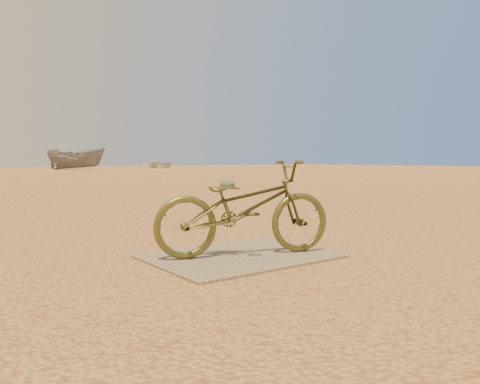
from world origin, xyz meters
TOP-DOWN VIEW (x-y plane):
  - ground at (0.00, 0.00)m, footprint 120.00×120.00m
  - plywood_board at (-0.43, 0.57)m, footprint 1.67×1.24m
  - bicycle at (-0.38, 0.57)m, footprint 1.83×1.12m
  - boat_mid_right at (10.66, 41.24)m, footprint 5.53×4.26m
  - boat_far_right at (20.54, 43.58)m, footprint 3.77×4.94m
  - kale_b at (6.12, 10.14)m, footprint 0.54×0.54m

SIDE VIEW (x-z plane):
  - ground at x=0.00m, z-range 0.00..0.00m
  - kale_b at x=6.12m, z-range -0.15..0.15m
  - plywood_board at x=-0.43m, z-range 0.00..0.02m
  - bicycle at x=-0.38m, z-range 0.02..0.93m
  - boat_far_right at x=20.54m, z-range 0.00..0.96m
  - boat_mid_right at x=10.66m, z-range 0.00..2.03m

